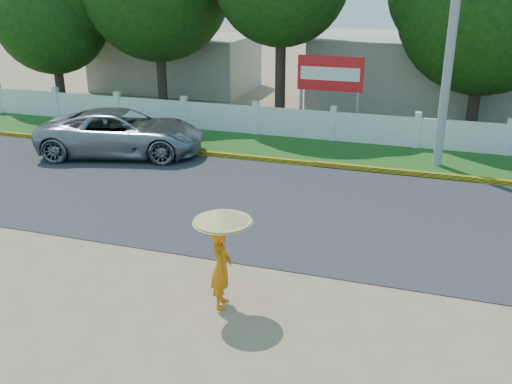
{
  "coord_description": "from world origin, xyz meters",
  "views": [
    {
      "loc": [
        3.63,
        -9.18,
        5.79
      ],
      "look_at": [
        0.0,
        2.0,
        1.3
      ],
      "focal_mm": 40.0,
      "sensor_mm": 36.0,
      "label": 1
    }
  ],
  "objects_px": {
    "utility_pole": "(452,31)",
    "vehicle": "(122,133)",
    "billboard": "(330,78)",
    "monk_with_parasol": "(222,244)"
  },
  "relations": [
    {
      "from": "utility_pole",
      "to": "billboard",
      "type": "distance_m",
      "value": 5.52
    },
    {
      "from": "utility_pole",
      "to": "vehicle",
      "type": "height_order",
      "value": "utility_pole"
    },
    {
      "from": "utility_pole",
      "to": "vehicle",
      "type": "bearing_deg",
      "value": -168.81
    },
    {
      "from": "vehicle",
      "to": "monk_with_parasol",
      "type": "relative_size",
      "value": 2.82
    },
    {
      "from": "vehicle",
      "to": "monk_with_parasol",
      "type": "xyz_separation_m",
      "value": [
        6.72,
        -7.91,
        0.51
      ]
    },
    {
      "from": "vehicle",
      "to": "monk_with_parasol",
      "type": "distance_m",
      "value": 10.4
    },
    {
      "from": "vehicle",
      "to": "billboard",
      "type": "distance_m",
      "value": 8.02
    },
    {
      "from": "monk_with_parasol",
      "to": "billboard",
      "type": "distance_m",
      "value": 12.95
    },
    {
      "from": "monk_with_parasol",
      "to": "billboard",
      "type": "xyz_separation_m",
      "value": [
        -0.6,
        12.91,
        0.86
      ]
    },
    {
      "from": "utility_pole",
      "to": "monk_with_parasol",
      "type": "distance_m",
      "value": 10.97
    }
  ]
}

